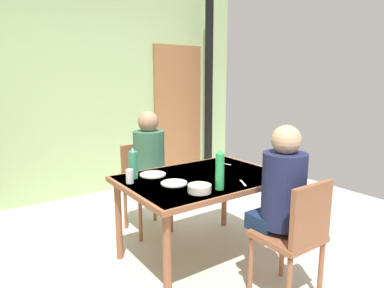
{
  "coord_description": "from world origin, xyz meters",
  "views": [
    {
      "loc": [
        -1.36,
        -2.08,
        1.52
      ],
      "look_at": [
        0.25,
        0.22,
        0.98
      ],
      "focal_mm": 31.64,
      "sensor_mm": 36.0,
      "label": 1
    }
  ],
  "objects_px": {
    "water_bottle_green_near": "(133,164)",
    "water_bottle_green_far": "(220,170)",
    "dining_table": "(202,185)",
    "serving_bowl_center": "(199,188)",
    "person_near_diner": "(282,188)",
    "chair_far_diner": "(144,181)",
    "chair_near_diner": "(296,233)",
    "person_far_diner": "(150,157)"
  },
  "relations": [
    {
      "from": "person_near_diner",
      "to": "water_bottle_green_far",
      "type": "xyz_separation_m",
      "value": [
        -0.27,
        0.35,
        0.09
      ]
    },
    {
      "from": "chair_far_diner",
      "to": "water_bottle_green_near",
      "type": "bearing_deg",
      "value": 55.86
    },
    {
      "from": "person_far_diner",
      "to": "water_bottle_green_far",
      "type": "xyz_separation_m",
      "value": [
        0.03,
        -1.02,
        0.09
      ]
    },
    {
      "from": "person_far_diner",
      "to": "water_bottle_green_near",
      "type": "bearing_deg",
      "value": 47.66
    },
    {
      "from": "water_bottle_green_far",
      "to": "serving_bowl_center",
      "type": "bearing_deg",
      "value": 167.87
    },
    {
      "from": "chair_near_diner",
      "to": "person_far_diner",
      "type": "bearing_deg",
      "value": 101.23
    },
    {
      "from": "water_bottle_green_far",
      "to": "serving_bowl_center",
      "type": "xyz_separation_m",
      "value": [
        -0.16,
        0.03,
        -0.12
      ]
    },
    {
      "from": "person_near_diner",
      "to": "person_far_diner",
      "type": "relative_size",
      "value": 1.0
    },
    {
      "from": "dining_table",
      "to": "water_bottle_green_near",
      "type": "xyz_separation_m",
      "value": [
        -0.49,
        0.29,
        0.19
      ]
    },
    {
      "from": "chair_far_diner",
      "to": "serving_bowl_center",
      "type": "relative_size",
      "value": 5.12
    },
    {
      "from": "water_bottle_green_far",
      "to": "person_near_diner",
      "type": "bearing_deg",
      "value": -52.44
    },
    {
      "from": "chair_near_diner",
      "to": "water_bottle_green_near",
      "type": "distance_m",
      "value": 1.33
    },
    {
      "from": "chair_near_diner",
      "to": "person_near_diner",
      "type": "height_order",
      "value": "person_near_diner"
    },
    {
      "from": "person_near_diner",
      "to": "chair_far_diner",
      "type": "bearing_deg",
      "value": 101.23
    },
    {
      "from": "person_far_diner",
      "to": "serving_bowl_center",
      "type": "distance_m",
      "value": 0.99
    },
    {
      "from": "person_near_diner",
      "to": "serving_bowl_center",
      "type": "distance_m",
      "value": 0.57
    },
    {
      "from": "water_bottle_green_near",
      "to": "water_bottle_green_far",
      "type": "distance_m",
      "value": 0.73
    },
    {
      "from": "person_far_diner",
      "to": "water_bottle_green_far",
      "type": "relative_size",
      "value": 2.54
    },
    {
      "from": "water_bottle_green_near",
      "to": "water_bottle_green_far",
      "type": "height_order",
      "value": "water_bottle_green_far"
    },
    {
      "from": "person_near_diner",
      "to": "water_bottle_green_near",
      "type": "relative_size",
      "value": 3.01
    },
    {
      "from": "dining_table",
      "to": "water_bottle_green_far",
      "type": "xyz_separation_m",
      "value": [
        -0.09,
        -0.33,
        0.21
      ]
    },
    {
      "from": "water_bottle_green_far",
      "to": "chair_far_diner",
      "type": "bearing_deg",
      "value": 91.48
    },
    {
      "from": "chair_far_diner",
      "to": "person_near_diner",
      "type": "xyz_separation_m",
      "value": [
        0.3,
        -1.5,
        0.28
      ]
    },
    {
      "from": "chair_far_diner",
      "to": "person_far_diner",
      "type": "bearing_deg",
      "value": 90.0
    },
    {
      "from": "person_near_diner",
      "to": "person_far_diner",
      "type": "height_order",
      "value": "same"
    },
    {
      "from": "person_far_diner",
      "to": "water_bottle_green_near",
      "type": "height_order",
      "value": "person_far_diner"
    },
    {
      "from": "dining_table",
      "to": "chair_far_diner",
      "type": "xyz_separation_m",
      "value": [
        -0.12,
        0.82,
        -0.16
      ]
    },
    {
      "from": "person_near_diner",
      "to": "person_far_diner",
      "type": "xyz_separation_m",
      "value": [
        -0.3,
        1.37,
        0.0
      ]
    },
    {
      "from": "dining_table",
      "to": "water_bottle_green_near",
      "type": "distance_m",
      "value": 0.6
    },
    {
      "from": "dining_table",
      "to": "person_near_diner",
      "type": "relative_size",
      "value": 1.7
    },
    {
      "from": "dining_table",
      "to": "person_far_diner",
      "type": "relative_size",
      "value": 1.7
    },
    {
      "from": "dining_table",
      "to": "chair_near_diner",
      "type": "xyz_separation_m",
      "value": [
        0.17,
        -0.82,
        -0.16
      ]
    },
    {
      "from": "person_near_diner",
      "to": "serving_bowl_center",
      "type": "xyz_separation_m",
      "value": [
        -0.43,
        0.38,
        -0.03
      ]
    },
    {
      "from": "chair_near_diner",
      "to": "water_bottle_green_far",
      "type": "height_order",
      "value": "water_bottle_green_far"
    },
    {
      "from": "dining_table",
      "to": "serving_bowl_center",
      "type": "distance_m",
      "value": 0.4
    },
    {
      "from": "chair_far_diner",
      "to": "person_near_diner",
      "type": "distance_m",
      "value": 1.56
    },
    {
      "from": "chair_near_diner",
      "to": "chair_far_diner",
      "type": "xyz_separation_m",
      "value": [
        -0.3,
        1.64,
        0.0
      ]
    },
    {
      "from": "person_near_diner",
      "to": "serving_bowl_center",
      "type": "bearing_deg",
      "value": 138.08
    },
    {
      "from": "person_near_diner",
      "to": "water_bottle_green_near",
      "type": "height_order",
      "value": "person_near_diner"
    },
    {
      "from": "chair_far_diner",
      "to": "serving_bowl_center",
      "type": "xyz_separation_m",
      "value": [
        -0.13,
        -1.12,
        0.26
      ]
    },
    {
      "from": "dining_table",
      "to": "water_bottle_green_far",
      "type": "bearing_deg",
      "value": -105.73
    },
    {
      "from": "dining_table",
      "to": "water_bottle_green_near",
      "type": "bearing_deg",
      "value": 149.45
    }
  ]
}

